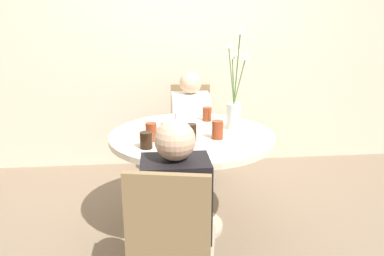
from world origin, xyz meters
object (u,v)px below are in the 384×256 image
drink_glass_1 (207,114)px  drink_glass_3 (146,140)px  drink_glass_4 (191,132)px  person_woman (176,226)px  drink_glass_0 (151,132)px  side_plate (212,154)px  flower_vase (235,99)px  person_boy (191,132)px  chair_right_flank (190,126)px  birthday_cake (176,125)px  drink_glass_2 (217,130)px  chair_far_back (171,242)px

drink_glass_1 → drink_glass_3: drink_glass_1 is taller
drink_glass_1 → drink_glass_4: bearing=-109.9°
drink_glass_3 → person_woman: person_woman is taller
drink_glass_0 → side_plate: bearing=-40.5°
flower_vase → side_plate: size_ratio=3.91×
drink_glass_0 → drink_glass_1: 0.63m
drink_glass_4 → person_woman: 0.72m
person_boy → person_woman: size_ratio=1.00×
chair_right_flank → person_boy: (-0.01, -0.16, -0.01)m
birthday_cake → drink_glass_3: size_ratio=2.16×
drink_glass_3 → drink_glass_4: drink_glass_4 is taller
flower_vase → person_boy: size_ratio=0.69×
drink_glass_1 → person_boy: 0.58m
birthday_cake → drink_glass_1: bearing=42.5°
drink_glass_2 → drink_glass_3: 0.49m
drink_glass_0 → chair_far_back: bearing=-83.9°
drink_glass_2 → drink_glass_3: drink_glass_2 is taller
drink_glass_1 → person_boy: person_boy is taller
flower_vase → drink_glass_4: flower_vase is taller
chair_right_flank → side_plate: size_ratio=4.80×
chair_right_flank → birthday_cake: size_ratio=4.02×
drink_glass_1 → drink_glass_2: 0.45m
flower_vase → drink_glass_1: flower_vase is taller
chair_right_flank → drink_glass_4: chair_right_flank is taller
drink_glass_0 → person_woman: 0.74m
drink_glass_1 → person_boy: size_ratio=0.10×
side_plate → chair_right_flank: bearing=89.7°
drink_glass_0 → drink_glass_4: drink_glass_0 is taller
chair_far_back → person_woman: bearing=-90.0°
flower_vase → drink_glass_1: 0.33m
chair_far_back → person_boy: 1.78m
person_boy → drink_glass_2: bearing=-84.7°
drink_glass_3 → person_woman: bearing=-73.8°
drink_glass_0 → drink_glass_1: (0.44, 0.45, -0.01)m
chair_far_back → person_boy: bearing=-87.0°
flower_vase → person_boy: (-0.25, 0.72, -0.47)m
chair_far_back → flower_vase: 1.25m
chair_right_flank → drink_glass_3: 1.34m
side_plate → drink_glass_2: bearing=75.1°
birthday_cake → drink_glass_1: (0.26, 0.24, 0.01)m
chair_far_back → drink_glass_3: size_ratio=8.68×
drink_glass_1 → drink_glass_3: size_ratio=1.03×
side_plate → drink_glass_0: drink_glass_0 is taller
person_woman → drink_glass_2: bearing=64.2°
drink_glass_2 → person_boy: 0.99m
flower_vase → chair_far_back: bearing=-116.2°
drink_glass_3 → birthday_cake: bearing=60.1°
drink_glass_3 → drink_glass_0: bearing=77.8°
birthday_cake → flower_vase: flower_vase is taller
drink_glass_2 → person_woman: bearing=-115.8°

